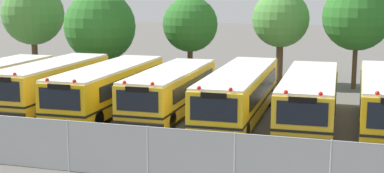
{
  "coord_description": "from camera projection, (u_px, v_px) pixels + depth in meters",
  "views": [
    {
      "loc": [
        8.85,
        -26.46,
        6.54
      ],
      "look_at": [
        1.11,
        0.0,
        1.6
      ],
      "focal_mm": 50.39,
      "sensor_mm": 36.0,
      "label": 1
    }
  ],
  "objects": [
    {
      "name": "tree_2",
      "position": [
        190.0,
        24.0,
        38.72
      ],
      "size": [
        3.97,
        3.97,
        6.11
      ],
      "color": "#4C3823",
      "rests_on": "ground_plane"
    },
    {
      "name": "tree_3",
      "position": [
        281.0,
        20.0,
        37.06
      ],
      "size": [
        3.93,
        3.93,
        6.57
      ],
      "color": "#4C3823",
      "rests_on": "ground_plane"
    },
    {
      "name": "tree_4",
      "position": [
        356.0,
        16.0,
        35.34
      ],
      "size": [
        4.53,
        4.53,
        7.11
      ],
      "color": "#4C3823",
      "rests_on": "ground_plane"
    },
    {
      "name": "chainlink_fence",
      "position": [
        107.0,
        148.0,
        19.1
      ],
      "size": [
        27.77,
        0.07,
        1.93
      ],
      "color": "#9EA0A3",
      "rests_on": "ground_plane"
    },
    {
      "name": "school_bus_3",
      "position": [
        171.0,
        90.0,
        28.49
      ],
      "size": [
        2.52,
        9.76,
        2.55
      ],
      "rotation": [
        0.0,
        0.0,
        3.14
      ],
      "color": "yellow",
      "rests_on": "ground_plane"
    },
    {
      "name": "school_bus_5",
      "position": [
        309.0,
        97.0,
        26.44
      ],
      "size": [
        2.69,
        10.77,
        2.6
      ],
      "rotation": [
        0.0,
        0.0,
        3.16
      ],
      "color": "yellow",
      "rests_on": "ground_plane"
    },
    {
      "name": "ground_plane",
      "position": [
        172.0,
        115.0,
        28.6
      ],
      "size": [
        160.0,
        160.0,
        0.0
      ],
      "primitive_type": "plane",
      "color": "#595651"
    },
    {
      "name": "tree_0",
      "position": [
        32.0,
        13.0,
        42.88
      ],
      "size": [
        4.93,
        4.93,
        7.14
      ],
      "color": "#4C3823",
      "rests_on": "ground_plane"
    },
    {
      "name": "tree_1",
      "position": [
        99.0,
        26.0,
        38.67
      ],
      "size": [
        5.16,
        5.16,
        6.56
      ],
      "color": "#4C3823",
      "rests_on": "ground_plane"
    },
    {
      "name": "school_bus_1",
      "position": [
        53.0,
        82.0,
        30.51
      ],
      "size": [
        2.53,
        9.65,
        2.65
      ],
      "rotation": [
        0.0,
        0.0,
        3.14
      ],
      "color": "yellow",
      "rests_on": "ground_plane"
    },
    {
      "name": "school_bus_4",
      "position": [
        239.0,
        93.0,
        27.32
      ],
      "size": [
        2.59,
        11.57,
        2.68
      ],
      "rotation": [
        0.0,
        0.0,
        3.15
      ],
      "color": "yellow",
      "rests_on": "ground_plane"
    },
    {
      "name": "school_bus_2",
      "position": [
        109.0,
        87.0,
        29.07
      ],
      "size": [
        2.59,
        10.6,
        2.64
      ],
      "rotation": [
        0.0,
        0.0,
        3.14
      ],
      "color": "yellow",
      "rests_on": "ground_plane"
    }
  ]
}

